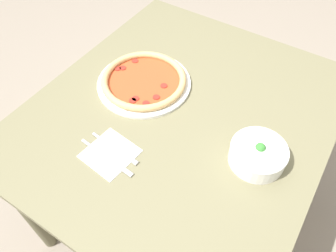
% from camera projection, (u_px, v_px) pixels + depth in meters
% --- Properties ---
extents(ground_plane, '(8.00, 8.00, 0.00)m').
position_uv_depth(ground_plane, '(177.00, 206.00, 1.78)').
color(ground_plane, gray).
extents(dining_table, '(1.16, 1.01, 0.78)m').
position_uv_depth(dining_table, '(180.00, 129.00, 1.26)').
color(dining_table, '#706B4C').
rests_on(dining_table, ground_plane).
extents(pizza, '(0.36, 0.36, 0.04)m').
position_uv_depth(pizza, '(144.00, 81.00, 1.25)').
color(pizza, white).
rests_on(pizza, dining_table).
extents(bowl, '(0.18, 0.18, 0.08)m').
position_uv_depth(bowl, '(258.00, 154.00, 1.01)').
color(bowl, white).
rests_on(bowl, dining_table).
extents(napkin, '(0.17, 0.17, 0.00)m').
position_uv_depth(napkin, '(110.00, 154.00, 1.06)').
color(napkin, white).
rests_on(napkin, dining_table).
extents(fork, '(0.03, 0.20, 0.00)m').
position_uv_depth(fork, '(114.00, 148.00, 1.07)').
color(fork, silver).
rests_on(fork, napkin).
extents(knife, '(0.03, 0.22, 0.01)m').
position_uv_depth(knife, '(104.00, 155.00, 1.05)').
color(knife, silver).
rests_on(knife, napkin).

